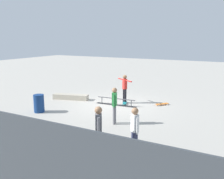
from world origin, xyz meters
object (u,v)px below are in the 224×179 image
Objects in this scene: bystander_grey_shirt at (99,130)px; loose_skateboard_orange at (162,104)px; skate_ledge at (71,97)px; bystander_white_shirt at (135,129)px; trash_bin at (39,103)px; grind_rail at (116,102)px; skateboard_main at (125,103)px; skater_main at (125,87)px; bystander_green_shirt at (114,104)px.

bystander_grey_shirt is 2.31× the size of loose_skateboard_orange.
skate_ledge is 2.96× the size of loose_skateboard_orange.
bystander_white_shirt is 1.76× the size of trash_bin.
skateboard_main is (-0.31, -0.48, -0.10)m from grind_rail.
trash_bin is at bearing -151.16° from bystander_grey_shirt.
bystander_grey_shirt reaches higher than bystander_white_shirt.
skater_main is 1.03× the size of bystander_white_shirt.
skate_ledge is 2.68× the size of skateboard_main.
grind_rail is 2.66× the size of trash_bin.
loose_skateboard_orange is at bearing -139.99° from trash_bin.
loose_skateboard_orange is 6.76m from trash_bin.
bystander_grey_shirt reaches higher than skater_main.
trash_bin is (5.17, 4.34, 0.39)m from loose_skateboard_orange.
bystander_white_shirt is at bearing -30.17° from skater_main.
bystander_grey_shirt reaches higher than trash_bin.
bystander_green_shirt is at bearing -2.56° from skateboard_main.
loose_skateboard_orange is (-5.41, -1.41, -0.09)m from skate_ledge.
skateboard_main is at bearing -131.62° from trash_bin.
trash_bin is at bearing 94.73° from skate_ledge.
bystander_green_shirt reaches higher than grind_rail.
bystander_grey_shirt is at bearing -1.88° from skateboard_main.
bystander_green_shirt reaches higher than bystander_white_shirt.
bystander_white_shirt is 6.62m from trash_bin.
bystander_white_shirt is at bearing -130.56° from loose_skateboard_orange.
grind_rail is 3.11m from skate_ledge.
bystander_grey_shirt is (-2.17, 6.41, 0.90)m from skateboard_main.
grind_rail is at bearing -170.29° from bystander_green_shirt.
grind_rail is at bearing -132.75° from trash_bin.
skateboard_main is (-0.09, 0.15, -0.90)m from skater_main.
trash_bin reaches higher than skate_ledge.
skater_main is (-0.22, -0.63, 0.80)m from grind_rail.
skater_main is at bearing -113.99° from grind_rail.
skate_ledge is 8.25m from bystander_white_shirt.
skater_main is 0.92m from skateboard_main.
loose_skateboard_orange is (-2.08, -0.61, -0.90)m from skater_main.
bystander_white_shirt is (-0.91, -0.73, -0.05)m from bystander_grey_shirt.
skate_ledge is 1.31× the size of skater_main.
skateboard_main is 0.48× the size of bystander_grey_shirt.
bystander_white_shirt reaches higher than loose_skateboard_orange.
skateboard_main is 6.83m from bystander_grey_shirt.
grind_rail is 1.49× the size of bystander_green_shirt.
skater_main is 6.64m from bystander_white_shirt.
grind_rail reaches higher than loose_skateboard_orange.
bystander_green_shirt reaches higher than loose_skateboard_orange.
trash_bin is at bearing -102.61° from bystander_green_shirt.
grind_rail is at bearing -53.82° from skateboard_main.
bystander_grey_shirt reaches higher than grind_rail.
skateboard_main is at bearing -178.45° from bystander_green_shirt.
bystander_green_shirt is at bearing -152.95° from loose_skateboard_orange.
skate_ledge reaches higher than skateboard_main.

